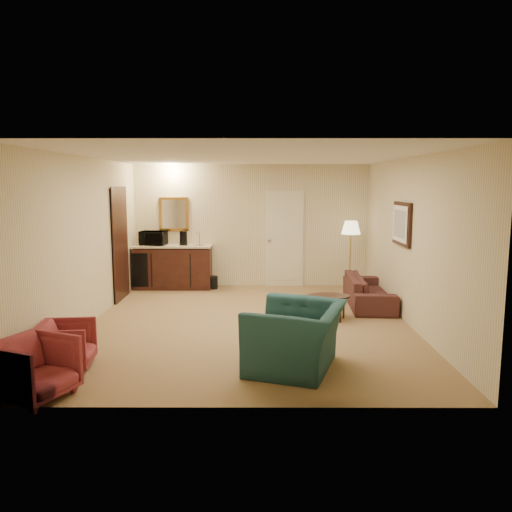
{
  "coord_description": "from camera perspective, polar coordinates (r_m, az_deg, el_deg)",
  "views": [
    {
      "loc": [
        0.13,
        -7.66,
        2.19
      ],
      "look_at": [
        0.11,
        0.5,
        1.01
      ],
      "focal_mm": 35.0,
      "sensor_mm": 36.0,
      "label": 1
    }
  ],
  "objects": [
    {
      "name": "room_walls",
      "position": [
        8.44,
        -1.38,
        5.03
      ],
      "size": [
        5.02,
        6.01,
        2.61
      ],
      "color": "beige",
      "rests_on": "ground"
    },
    {
      "name": "teal_armchair",
      "position": [
        5.98,
        4.6,
        -7.99
      ],
      "size": [
        1.11,
        1.37,
        1.04
      ],
      "primitive_type": "imported",
      "rotation": [
        0.0,
        0.0,
        -1.9
      ],
      "color": "#1D464A",
      "rests_on": "ground"
    },
    {
      "name": "coffee_table",
      "position": [
        8.24,
        8.27,
        -5.8
      ],
      "size": [
        0.82,
        0.68,
        0.4
      ],
      "primitive_type": "cube",
      "rotation": [
        0.0,
        0.0,
        -0.35
      ],
      "color": "black",
      "rests_on": "ground"
    },
    {
      "name": "waste_bin",
      "position": [
        10.55,
        -4.96,
        -3.03
      ],
      "size": [
        0.22,
        0.22,
        0.27
      ],
      "primitive_type": "cylinder",
      "rotation": [
        0.0,
        0.0,
        -0.05
      ],
      "color": "black",
      "rests_on": "ground"
    },
    {
      "name": "coffee_maker",
      "position": [
        10.53,
        -8.29,
        2.03
      ],
      "size": [
        0.19,
        0.19,
        0.29
      ],
      "primitive_type": "cylinder",
      "rotation": [
        0.0,
        0.0,
        -0.27
      ],
      "color": "black",
      "rests_on": "wetbar_cabinet"
    },
    {
      "name": "rose_chair_near",
      "position": [
        6.42,
        -20.93,
        -9.27
      ],
      "size": [
        0.63,
        0.67,
        0.63
      ],
      "primitive_type": "imported",
      "rotation": [
        0.0,
        0.0,
        1.68
      ],
      "color": "#9A323F",
      "rests_on": "ground"
    },
    {
      "name": "floor_lamp",
      "position": [
        10.33,
        10.72,
        -0.03
      ],
      "size": [
        0.39,
        0.39,
        1.46
      ],
      "primitive_type": "cube",
      "rotation": [
        0.0,
        0.0,
        -0.01
      ],
      "color": "#B4923C",
      "rests_on": "ground"
    },
    {
      "name": "sofa",
      "position": [
        9.28,
        12.76,
        -3.33
      ],
      "size": [
        0.66,
        1.88,
        0.72
      ],
      "primitive_type": "imported",
      "rotation": [
        0.0,
        0.0,
        1.51
      ],
      "color": "black",
      "rests_on": "ground"
    },
    {
      "name": "microwave",
      "position": [
        10.65,
        -11.66,
        2.2
      ],
      "size": [
        0.57,
        0.37,
        0.36
      ],
      "primitive_type": "imported",
      "rotation": [
        0.0,
        0.0,
        -0.16
      ],
      "color": "black",
      "rests_on": "wetbar_cabinet"
    },
    {
      "name": "rose_chair_far",
      "position": [
        5.67,
        -24.07,
        -11.39
      ],
      "size": [
        0.86,
        0.88,
        0.7
      ],
      "primitive_type": "imported",
      "rotation": [
        0.0,
        0.0,
        1.17
      ],
      "color": "#9A323F",
      "rests_on": "ground"
    },
    {
      "name": "ground",
      "position": [
        7.96,
        -0.78,
        -7.71
      ],
      "size": [
        6.0,
        6.0,
        0.0
      ],
      "primitive_type": "plane",
      "color": "#9B724F",
      "rests_on": "ground"
    },
    {
      "name": "wetbar_cabinet",
      "position": [
        10.67,
        -9.44,
        -1.2
      ],
      "size": [
        1.64,
        0.58,
        0.92
      ],
      "primitive_type": "cube",
      "color": "#381D11",
      "rests_on": "ground"
    }
  ]
}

